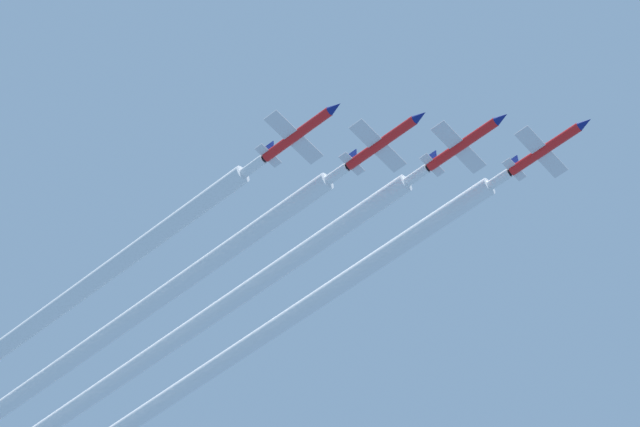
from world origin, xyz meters
name	(u,v)px	position (x,y,z in m)	size (l,w,h in m)	color
jet_lead	(547,148)	(-11.88, 11.24, 155.77)	(8.97, 13.06, 3.14)	red
jet_second_echelon	(464,143)	(-3.85, 3.98, 154.87)	(8.97, 13.06, 3.14)	red
jet_third_echelon	(383,142)	(3.90, -3.03, 153.28)	(8.97, 13.06, 3.14)	red
jet_fourth_echelon	(299,133)	(11.96, -10.04, 152.87)	(8.97, 13.06, 3.14)	red
smoke_trail_lead	(268,332)	(-11.88, -36.82, 155.73)	(2.46, 84.27, 2.46)	white
smoke_trail_second_echelon	(171,342)	(-3.85, -47.87, 154.84)	(2.46, 91.86, 2.46)	white
smoke_trail_third_echelon	(109,334)	(3.90, -52.23, 153.24)	(2.46, 86.54, 2.46)	white
smoke_trail_fourth_echelon	(15,339)	(11.96, -62.54, 152.83)	(2.46, 93.17, 2.46)	white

